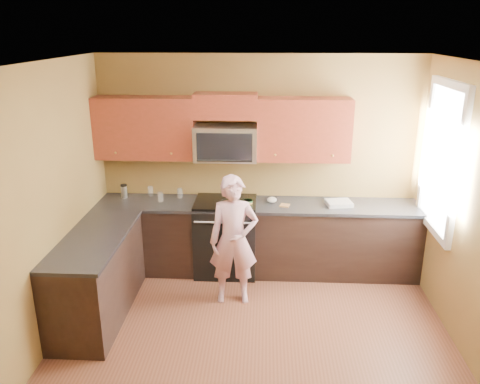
# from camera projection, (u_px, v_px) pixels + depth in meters

# --- Properties ---
(floor) EXTENTS (4.00, 4.00, 0.00)m
(floor) POSITION_uv_depth(u_px,v_px,m) (253.00, 353.00, 4.68)
(floor) COLOR brown
(floor) RESTS_ON ground
(ceiling) EXTENTS (4.00, 4.00, 0.00)m
(ceiling) POSITION_uv_depth(u_px,v_px,m) (257.00, 66.00, 3.81)
(ceiling) COLOR white
(ceiling) RESTS_ON ground
(wall_back) EXTENTS (4.00, 0.00, 4.00)m
(wall_back) POSITION_uv_depth(u_px,v_px,m) (259.00, 163.00, 6.13)
(wall_back) COLOR brown
(wall_back) RESTS_ON ground
(wall_front) EXTENTS (4.00, 0.00, 4.00)m
(wall_front) POSITION_uv_depth(u_px,v_px,m) (245.00, 382.00, 2.35)
(wall_front) COLOR brown
(wall_front) RESTS_ON ground
(wall_left) EXTENTS (0.00, 4.00, 4.00)m
(wall_left) POSITION_uv_depth(u_px,v_px,m) (33.00, 219.00, 4.34)
(wall_left) COLOR brown
(wall_left) RESTS_ON ground
(cabinet_back_run) EXTENTS (4.00, 0.60, 0.88)m
(cabinet_back_run) POSITION_uv_depth(u_px,v_px,m) (257.00, 239.00, 6.14)
(cabinet_back_run) COLOR black
(cabinet_back_run) RESTS_ON floor
(cabinet_left_run) EXTENTS (0.60, 1.60, 0.88)m
(cabinet_left_run) POSITION_uv_depth(u_px,v_px,m) (97.00, 277.00, 5.19)
(cabinet_left_run) COLOR black
(cabinet_left_run) RESTS_ON floor
(countertop_back) EXTENTS (4.00, 0.62, 0.04)m
(countertop_back) POSITION_uv_depth(u_px,v_px,m) (258.00, 205.00, 5.99)
(countertop_back) COLOR black
(countertop_back) RESTS_ON cabinet_back_run
(countertop_left) EXTENTS (0.62, 1.60, 0.04)m
(countertop_left) POSITION_uv_depth(u_px,v_px,m) (94.00, 238.00, 5.04)
(countertop_left) COLOR black
(countertop_left) RESTS_ON cabinet_left_run
(stove) EXTENTS (0.76, 0.65, 0.95)m
(stove) POSITION_uv_depth(u_px,v_px,m) (226.00, 236.00, 6.13)
(stove) COLOR black
(stove) RESTS_ON floor
(microwave) EXTENTS (0.76, 0.40, 0.42)m
(microwave) POSITION_uv_depth(u_px,v_px,m) (226.00, 159.00, 5.93)
(microwave) COLOR silver
(microwave) RESTS_ON wall_back
(upper_cab_left) EXTENTS (1.22, 0.33, 0.75)m
(upper_cab_left) POSITION_uv_depth(u_px,v_px,m) (147.00, 158.00, 6.02)
(upper_cab_left) COLOR maroon
(upper_cab_left) RESTS_ON wall_back
(upper_cab_right) EXTENTS (1.12, 0.33, 0.75)m
(upper_cab_right) POSITION_uv_depth(u_px,v_px,m) (302.00, 160.00, 5.92)
(upper_cab_right) COLOR maroon
(upper_cab_right) RESTS_ON wall_back
(upper_cab_over_mw) EXTENTS (0.76, 0.33, 0.30)m
(upper_cab_over_mw) POSITION_uv_depth(u_px,v_px,m) (226.00, 106.00, 5.76)
(upper_cab_over_mw) COLOR maroon
(upper_cab_over_mw) RESTS_ON wall_back
(window) EXTENTS (0.06, 1.06, 1.66)m
(window) POSITION_uv_depth(u_px,v_px,m) (442.00, 159.00, 5.18)
(window) COLOR white
(window) RESTS_ON wall_right
(woman) EXTENTS (0.57, 0.40, 1.49)m
(woman) POSITION_uv_depth(u_px,v_px,m) (234.00, 240.00, 5.36)
(woman) COLOR #D56A8B
(woman) RESTS_ON floor
(frying_pan) EXTENTS (0.33, 0.46, 0.05)m
(frying_pan) POSITION_uv_depth(u_px,v_px,m) (231.00, 205.00, 5.85)
(frying_pan) COLOR black
(frying_pan) RESTS_ON stove
(butter_tub) EXTENTS (0.13, 0.13, 0.09)m
(butter_tub) POSITION_uv_depth(u_px,v_px,m) (248.00, 206.00, 5.91)
(butter_tub) COLOR gold
(butter_tub) RESTS_ON countertop_back
(toast_slice) EXTENTS (0.14, 0.14, 0.01)m
(toast_slice) POSITION_uv_depth(u_px,v_px,m) (285.00, 205.00, 5.89)
(toast_slice) COLOR #B27F47
(toast_slice) RESTS_ON countertop_back
(napkin_a) EXTENTS (0.14, 0.15, 0.06)m
(napkin_a) POSITION_uv_depth(u_px,v_px,m) (240.00, 204.00, 5.87)
(napkin_a) COLOR silver
(napkin_a) RESTS_ON countertop_back
(napkin_b) EXTENTS (0.13, 0.14, 0.07)m
(napkin_b) POSITION_uv_depth(u_px,v_px,m) (272.00, 200.00, 6.01)
(napkin_b) COLOR silver
(napkin_b) RESTS_ON countertop_back
(dish_towel) EXTENTS (0.33, 0.28, 0.05)m
(dish_towel) POSITION_uv_depth(u_px,v_px,m) (339.00, 203.00, 5.92)
(dish_towel) COLOR silver
(dish_towel) RESTS_ON countertop_back
(travel_mug) EXTENTS (0.10, 0.10, 0.18)m
(travel_mug) POSITION_uv_depth(u_px,v_px,m) (125.00, 198.00, 6.19)
(travel_mug) COLOR silver
(travel_mug) RESTS_ON countertop_back
(glass_a) EXTENTS (0.07, 0.07, 0.12)m
(glass_a) POSITION_uv_depth(u_px,v_px,m) (180.00, 193.00, 6.17)
(glass_a) COLOR silver
(glass_a) RESTS_ON countertop_back
(glass_b) EXTENTS (0.09, 0.09, 0.12)m
(glass_b) POSITION_uv_depth(u_px,v_px,m) (150.00, 191.00, 6.25)
(glass_b) COLOR silver
(glass_b) RESTS_ON countertop_back
(glass_c) EXTENTS (0.09, 0.09, 0.12)m
(glass_c) POSITION_uv_depth(u_px,v_px,m) (160.00, 197.00, 6.04)
(glass_c) COLOR silver
(glass_c) RESTS_ON countertop_back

